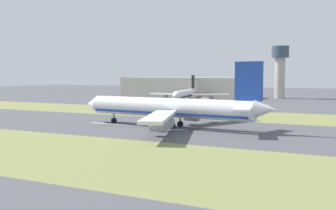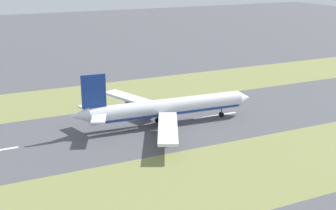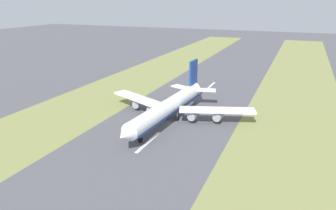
{
  "view_description": "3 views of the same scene",
  "coord_description": "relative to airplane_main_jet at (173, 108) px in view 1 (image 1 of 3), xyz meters",
  "views": [
    {
      "loc": [
        -109.73,
        -55.26,
        16.48
      ],
      "look_at": [
        0.91,
        -1.73,
        7.0
      ],
      "focal_mm": 42.0,
      "sensor_mm": 36.0,
      "label": 1
    },
    {
      "loc": [
        140.72,
        -69.93,
        54.44
      ],
      "look_at": [
        0.91,
        -1.73,
        7.0
      ],
      "focal_mm": 50.0,
      "sensor_mm": 36.0,
      "label": 2
    },
    {
      "loc": [
        -44.4,
        109.33,
        46.17
      ],
      "look_at": [
        0.91,
        -1.73,
        7.0
      ],
      "focal_mm": 35.0,
      "sensor_mm": 36.0,
      "label": 3
    }
  ],
  "objects": [
    {
      "name": "ground_plane",
      "position": [
        -0.78,
        3.63,
        -6.02
      ],
      "size": [
        800.0,
        800.0,
        0.0
      ],
      "primitive_type": "plane",
      "color": "#4C4C51"
    },
    {
      "name": "grass_median_west",
      "position": [
        -45.78,
        3.63,
        -6.02
      ],
      "size": [
        40.0,
        600.0,
        0.01
      ],
      "primitive_type": "cube",
      "color": "olive",
      "rests_on": "ground"
    },
    {
      "name": "grass_median_east",
      "position": [
        44.22,
        3.63,
        -6.02
      ],
      "size": [
        40.0,
        600.0,
        0.01
      ],
      "primitive_type": "cube",
      "color": "olive",
      "rests_on": "ground"
    },
    {
      "name": "centreline_dash_mid",
      "position": [
        -0.78,
        -18.1,
        -6.01
      ],
      "size": [
        1.2,
        18.0,
        0.01
      ],
      "primitive_type": "cube",
      "color": "silver",
      "rests_on": "ground"
    },
    {
      "name": "centreline_dash_far",
      "position": [
        -0.78,
        21.9,
        -6.01
      ],
      "size": [
        1.2,
        18.0,
        0.01
      ],
      "primitive_type": "cube",
      "color": "silver",
      "rests_on": "ground"
    },
    {
      "name": "airplane_main_jet",
      "position": [
        0.0,
        0.0,
        0.0
      ],
      "size": [
        64.0,
        67.21,
        20.2
      ],
      "color": "silver",
      "rests_on": "ground"
    },
    {
      "name": "terminal_building",
      "position": [
        154.84,
        62.85,
        1.25
      ],
      "size": [
        36.0,
        89.18,
        14.55
      ],
      "primitive_type": "cube",
      "color": "#B2AD9E",
      "rests_on": "ground"
    },
    {
      "name": "control_tower",
      "position": [
        171.45,
        -2.21,
        16.43
      ],
      "size": [
        12.0,
        12.0,
        36.41
      ],
      "color": "#B2AD9E",
      "rests_on": "ground"
    },
    {
      "name": "airplane_parked_apron",
      "position": [
        111.36,
        43.17,
        -1.14
      ],
      "size": [
        54.2,
        51.14,
        16.36
      ],
      "color": "white",
      "rests_on": "ground"
    },
    {
      "name": "service_truck",
      "position": [
        106.33,
        29.64,
        -4.36
      ],
      "size": [
        3.22,
        6.24,
        3.1
      ],
      "color": "gold",
      "rests_on": "ground"
    },
    {
      "name": "apron_car",
      "position": [
        101.75,
        30.58,
        -5.02
      ],
      "size": [
        2.62,
        4.65,
        2.03
      ],
      "color": "#B2231E",
      "rests_on": "ground"
    }
  ]
}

